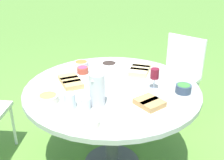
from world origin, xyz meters
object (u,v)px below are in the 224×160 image
(dining_table, at_px, (112,98))
(chair_near_left, at_px, (179,71))
(water_pitcher, at_px, (97,90))
(wine_glass, at_px, (155,75))

(dining_table, distance_m, chair_near_left, 1.16)
(dining_table, bearing_deg, water_pitcher, 11.69)
(dining_table, height_order, wine_glass, wine_glass)
(dining_table, height_order, water_pitcher, water_pitcher)
(chair_near_left, xyz_separation_m, water_pitcher, (1.43, -0.11, 0.35))
(dining_table, distance_m, water_pitcher, 0.36)
(chair_near_left, relative_size, wine_glass, 5.27)
(wine_glass, bearing_deg, dining_table, -64.83)
(chair_near_left, bearing_deg, dining_table, -8.21)
(chair_near_left, height_order, water_pitcher, water_pitcher)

